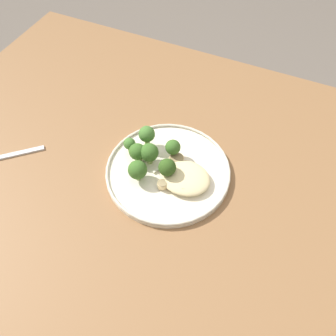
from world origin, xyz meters
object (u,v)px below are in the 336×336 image
seared_scallop_center_golden (177,160)px  broccoli_floret_right_tilted (173,148)px  broccoli_floret_center_pile (130,144)px  seared_scallop_left_edge (197,178)px  seared_scallop_half_hidden (162,185)px  broccoli_floret_beside_noodles (149,153)px  seared_scallop_tilted_round (184,187)px  broccoli_floret_rear_charred (137,152)px  seared_scallop_rear_pale (185,177)px  broccoli_floret_near_rim (138,170)px  dinner_fork (2,157)px  broccoli_floret_left_leaning (147,135)px  broccoli_floret_front_edge (167,168)px  dinner_plate (168,171)px

seared_scallop_center_golden → broccoli_floret_right_tilted: bearing=-38.6°
broccoli_floret_center_pile → seared_scallop_left_edge: bearing=175.1°
seared_scallop_half_hidden → broccoli_floret_beside_noodles: 0.08m
seared_scallop_tilted_round → broccoli_floret_rear_charred: 0.14m
broccoli_floret_right_tilted → broccoli_floret_beside_noodles: bearing=39.3°
seared_scallop_rear_pale → broccoli_floret_right_tilted: 0.08m
broccoli_floret_near_rim → dinner_fork: bearing=12.7°
broccoli_floret_right_tilted → broccoli_floret_left_leaning: size_ratio=0.89×
broccoli_floret_front_edge → dinner_fork: broccoli_floret_front_edge is taller
seared_scallop_rear_pale → dinner_fork: 0.45m
dinner_plate → broccoli_floret_beside_noodles: size_ratio=5.02×
seared_scallop_rear_pale → seared_scallop_tilted_round: bearing=107.0°
seared_scallop_center_golden → dinner_fork: (0.39, 0.15, -0.02)m
broccoli_floret_center_pile → dinner_fork: broccoli_floret_center_pile is taller
broccoli_floret_beside_noodles → broccoli_floret_left_leaning: bearing=-57.6°
seared_scallop_center_golden → broccoli_floret_beside_noodles: bearing=21.9°
seared_scallop_rear_pale → broccoli_floret_front_edge: (0.04, 0.01, 0.03)m
broccoli_floret_right_tilted → dinner_fork: (0.38, 0.16, -0.04)m
seared_scallop_left_edge → broccoli_floret_front_edge: broccoli_floret_front_edge is taller
broccoli_floret_left_leaning → dinner_fork: 0.36m
seared_scallop_tilted_round → seared_scallop_left_edge: size_ratio=0.84×
broccoli_floret_rear_charred → broccoli_floret_center_pile: bearing=-30.1°
seared_scallop_center_golden → broccoli_floret_front_edge: 0.06m
seared_scallop_left_edge → dinner_fork: (0.46, 0.12, -0.02)m
broccoli_floret_right_tilted → seared_scallop_center_golden: bearing=141.4°
broccoli_floret_center_pile → broccoli_floret_right_tilted: bearing=-165.9°
seared_scallop_left_edge → broccoli_floret_near_rim: size_ratio=0.51×
seared_scallop_half_hidden → seared_scallop_rear_pale: (-0.04, -0.04, 0.00)m
broccoli_floret_beside_noodles → seared_scallop_tilted_round: bearing=159.0°
seared_scallop_rear_pale → broccoli_floret_rear_charred: size_ratio=0.59×
seared_scallop_left_edge → seared_scallop_tilted_round: bearing=64.3°
dinner_plate → broccoli_floret_front_edge: broccoli_floret_front_edge is taller
seared_scallop_half_hidden → broccoli_floret_rear_charred: (0.08, -0.05, 0.02)m
dinner_fork → seared_scallop_tilted_round: bearing=-168.5°
broccoli_floret_beside_noodles → broccoli_floret_rear_charred: 0.03m
seared_scallop_half_hidden → broccoli_floret_rear_charred: 0.10m
seared_scallop_rear_pale → dinner_fork: seared_scallop_rear_pale is taller
seared_scallop_tilted_round → broccoli_floret_beside_noodles: bearing=-21.0°
seared_scallop_tilted_round → broccoli_floret_left_leaning: 0.16m
dinner_plate → broccoli_floret_right_tilted: 0.06m
broccoli_floret_near_rim → dinner_plate: bearing=-136.9°
seared_scallop_rear_pale → broccoli_floret_center_pile: bearing=-9.3°
broccoli_floret_front_edge → broccoli_floret_near_rim: bearing=26.4°
broccoli_floret_rear_charred → dinner_fork: bearing=21.5°
dinner_plate → seared_scallop_left_edge: size_ratio=10.12×
seared_scallop_tilted_round → seared_scallop_half_hidden: 0.05m
dinner_plate → seared_scallop_half_hidden: seared_scallop_half_hidden is taller
broccoli_floret_rear_charred → broccoli_floret_beside_noodles: bearing=-164.8°
seared_scallop_left_edge → seared_scallop_rear_pale: seared_scallop_rear_pale is taller
broccoli_floret_beside_noodles → broccoli_floret_front_edge: (-0.06, 0.02, 0.00)m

